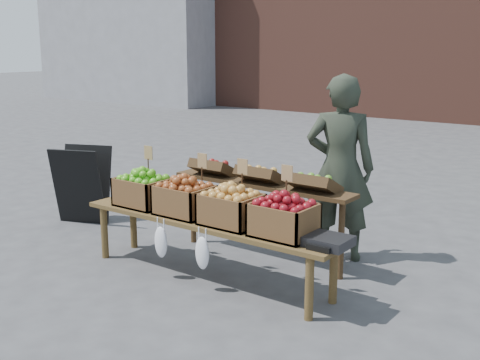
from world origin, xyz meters
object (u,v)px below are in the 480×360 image
Objects in this scene: crate_red_apples at (231,209)px; crate_green_apples at (284,220)px; chalkboard_sign at (82,185)px; back_table at (261,210)px; vendor at (340,168)px; crate_russet_pears at (185,200)px; display_bench at (208,249)px; crate_golden_apples at (143,192)px; weighing_scale at (329,241)px.

crate_red_apples is 1.00× the size of crate_green_apples.
chalkboard_sign is 1.90× the size of crate_green_apples.
back_table reaches higher than crate_green_apples.
vendor reaches higher than crate_russet_pears.
display_bench is (2.38, -0.49, -0.19)m from chalkboard_sign.
vendor is 3.73× the size of crate_red_apples.
vendor is 1.97m from crate_golden_apples.
weighing_scale is at bearing 0.00° from crate_golden_apples.
vendor is 1.31m from crate_red_apples.
crate_russet_pears is 1.10m from crate_green_apples.
crate_green_apples is (3.21, -0.49, 0.24)m from chalkboard_sign.
display_bench is at bearing 0.00° from crate_russet_pears.
chalkboard_sign is (-3.08, -0.74, -0.46)m from vendor.
back_table is 0.83m from crate_russet_pears.
vendor is 3.73× the size of crate_golden_apples.
back_table reaches higher than crate_russet_pears.
chalkboard_sign is 1.90× the size of crate_russet_pears.
chalkboard_sign is at bearing 167.00° from crate_russet_pears.
display_bench is 5.40× the size of crate_red_apples.
back_table is 4.20× the size of crate_red_apples.
chalkboard_sign reaches higher than crate_golden_apples.
crate_golden_apples is (-1.53, -1.22, -0.22)m from vendor.
crate_green_apples is at bearing 0.00° from crate_russet_pears.
crate_green_apples reaches higher than weighing_scale.
back_table is 1.04m from crate_green_apples.
crate_red_apples is 0.55m from crate_green_apples.
weighing_scale is (1.15, -0.72, 0.09)m from back_table.
vendor is at bearing 70.81° from crate_red_apples.
display_bench is at bearing 180.00° from crate_green_apples.
chalkboard_sign reaches higher than crate_red_apples.
crate_russet_pears is at bearing 28.17° from vendor.
back_table is at bearing 135.34° from crate_green_apples.
back_table reaches higher than display_bench.
vendor is 1.25m from crate_green_apples.
weighing_scale is at bearing 0.00° from display_bench.
vendor is 5.49× the size of weighing_scale.
crate_red_apples is at bearing 180.00° from crate_green_apples.
vendor is at bearing 114.17° from weighing_scale.
crate_russet_pears is (0.55, 0.00, 0.00)m from crate_golden_apples.
display_bench is 0.93m from crate_green_apples.
crate_golden_apples is 1.00× the size of crate_russet_pears.
vendor is 1.55m from display_bench.
back_table is at bearing 82.37° from display_bench.
back_table is 4.20× the size of crate_green_apples.
crate_golden_apples is (-0.82, 0.00, 0.42)m from display_bench.
back_table is 4.20× the size of crate_russet_pears.
crate_green_apples is (1.65, 0.00, 0.00)m from crate_golden_apples.
crate_russet_pears and crate_green_apples have the same top height.
crate_russet_pears is 1.53m from weighing_scale.
crate_red_apples is at bearing 0.00° from crate_golden_apples.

